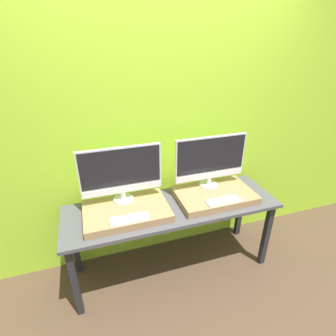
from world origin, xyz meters
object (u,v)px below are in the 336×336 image
(monitor_right, at_px, (211,160))
(keyboard_right, at_px, (223,201))
(keyboard_left, at_px, (130,219))
(monitor_left, at_px, (121,172))

(monitor_right, bearing_deg, keyboard_right, -90.00)
(keyboard_left, height_order, keyboard_right, same)
(monitor_left, height_order, monitor_right, same)
(monitor_right, bearing_deg, monitor_left, 180.00)
(monitor_right, xyz_separation_m, keyboard_right, (0.00, -0.28, -0.25))
(monitor_right, height_order, keyboard_right, monitor_right)
(monitor_left, height_order, keyboard_right, monitor_left)
(monitor_left, bearing_deg, keyboard_right, -19.63)
(monitor_right, distance_m, keyboard_right, 0.38)
(keyboard_left, distance_m, keyboard_right, 0.78)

